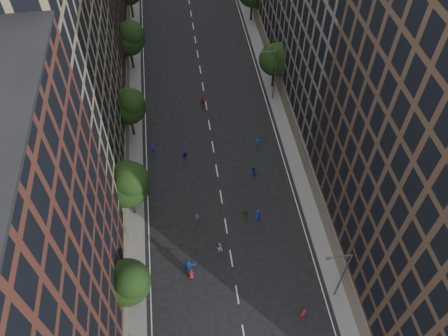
% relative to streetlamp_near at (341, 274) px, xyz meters
% --- Properties ---
extents(ground, '(240.00, 240.00, 0.00)m').
position_rel_streetlamp_near_xyz_m(ground, '(-10.37, 28.00, -5.17)').
color(ground, black).
rests_on(ground, ground).
extents(sidewalk_left, '(4.00, 105.00, 0.15)m').
position_rel_streetlamp_near_xyz_m(sidewalk_left, '(-22.37, 35.50, -5.09)').
color(sidewalk_left, slate).
rests_on(sidewalk_left, ground).
extents(sidewalk_right, '(4.00, 105.00, 0.15)m').
position_rel_streetlamp_near_xyz_m(sidewalk_right, '(1.63, 35.50, -5.09)').
color(sidewalk_right, slate).
rests_on(sidewalk_right, ground).
extents(bldg_left_a, '(14.00, 22.00, 30.00)m').
position_rel_streetlamp_near_xyz_m(bldg_left_a, '(-29.37, -1.00, 9.83)').
color(bldg_left_a, '#51281F').
rests_on(bldg_left_a, ground).
extents(bldg_left_b, '(14.00, 26.00, 34.00)m').
position_rel_streetlamp_near_xyz_m(bldg_left_b, '(-29.37, 23.00, 11.83)').
color(bldg_left_b, '#887759').
rests_on(bldg_left_b, ground).
extents(bldg_right_b, '(14.00, 28.00, 33.00)m').
position_rel_streetlamp_near_xyz_m(bldg_right_b, '(8.63, 32.00, 11.33)').
color(bldg_right_b, '#676055').
rests_on(bldg_right_b, ground).
extents(tree_left_1, '(4.80, 4.80, 8.21)m').
position_rel_streetlamp_near_xyz_m(tree_left_1, '(-21.39, 1.86, 0.38)').
color(tree_left_1, black).
rests_on(tree_left_1, ground).
extents(tree_left_2, '(5.60, 5.60, 9.45)m').
position_rel_streetlamp_near_xyz_m(tree_left_2, '(-21.36, 13.83, 1.19)').
color(tree_left_2, black).
rests_on(tree_left_2, ground).
extents(tree_left_3, '(5.00, 5.00, 8.58)m').
position_rel_streetlamp_near_xyz_m(tree_left_3, '(-21.38, 27.85, 0.65)').
color(tree_left_3, black).
rests_on(tree_left_3, ground).
extents(tree_left_4, '(5.40, 5.40, 9.08)m').
position_rel_streetlamp_near_xyz_m(tree_left_4, '(-21.37, 43.84, 0.93)').
color(tree_left_4, black).
rests_on(tree_left_4, ground).
extents(tree_right_a, '(5.00, 5.00, 8.39)m').
position_rel_streetlamp_near_xyz_m(tree_right_a, '(1.02, 35.85, 0.46)').
color(tree_right_a, black).
rests_on(tree_right_a, ground).
extents(streetlamp_near, '(2.64, 0.22, 9.06)m').
position_rel_streetlamp_near_xyz_m(streetlamp_near, '(0.00, 0.00, 0.00)').
color(streetlamp_near, '#595B60').
rests_on(streetlamp_near, ground).
extents(streetlamp_far, '(2.64, 0.22, 9.06)m').
position_rel_streetlamp_near_xyz_m(streetlamp_far, '(0.00, 33.00, 0.00)').
color(streetlamp_far, '#595B60').
rests_on(streetlamp_far, ground).
extents(skater_6, '(0.78, 0.55, 1.51)m').
position_rel_streetlamp_near_xyz_m(skater_6, '(-15.21, 4.22, -4.41)').
color(skater_6, maroon).
rests_on(skater_6, ground).
extents(skater_7, '(0.79, 0.63, 1.91)m').
position_rel_streetlamp_near_xyz_m(skater_7, '(-3.91, -1.98, -4.21)').
color(skater_7, '#AC1C35').
rests_on(skater_7, ground).
extents(skater_8, '(0.87, 0.71, 1.66)m').
position_rel_streetlamp_near_xyz_m(skater_8, '(-11.62, 7.11, -4.34)').
color(skater_8, silver).
rests_on(skater_8, ground).
extents(skater_9, '(1.11, 0.87, 1.50)m').
position_rel_streetlamp_near_xyz_m(skater_9, '(-13.84, 11.61, -4.42)').
color(skater_9, '#434247').
rests_on(skater_9, ground).
extents(skater_10, '(0.99, 0.53, 1.61)m').
position_rel_streetlamp_near_xyz_m(skater_10, '(-7.81, 11.42, -4.36)').
color(skater_10, '#1B5C1D').
rests_on(skater_10, ground).
extents(skater_11, '(1.85, 0.85, 1.93)m').
position_rel_streetlamp_near_xyz_m(skater_11, '(-15.42, 5.17, -4.21)').
color(skater_11, '#154CAF').
rests_on(skater_11, ground).
extents(skater_12, '(0.94, 0.76, 1.67)m').
position_rel_streetlamp_near_xyz_m(skater_12, '(-6.30, 11.07, -4.34)').
color(skater_12, '#142AA3').
rests_on(skater_12, ground).
extents(skater_13, '(0.74, 0.63, 1.72)m').
position_rel_streetlamp_near_xyz_m(skater_13, '(-18.87, 23.94, -4.31)').
color(skater_13, '#1626B3').
rests_on(skater_13, ground).
extents(skater_14, '(1.00, 0.85, 1.81)m').
position_rel_streetlamp_near_xyz_m(skater_14, '(-5.70, 17.87, -4.27)').
color(skater_14, navy).
rests_on(skater_14, ground).
extents(skater_15, '(1.03, 0.63, 1.56)m').
position_rel_streetlamp_near_xyz_m(skater_15, '(-4.22, 23.06, -4.39)').
color(skater_15, '#11438F').
rests_on(skater_15, ground).
extents(skater_16, '(0.91, 0.41, 1.53)m').
position_rel_streetlamp_near_xyz_m(skater_16, '(-14.47, 22.09, -4.40)').
color(skater_16, '#181296').
rests_on(skater_16, ground).
extents(skater_17, '(1.50, 0.59, 1.58)m').
position_rel_streetlamp_near_xyz_m(skater_17, '(-10.85, 32.89, -4.38)').
color(skater_17, '#A92A1C').
rests_on(skater_17, ground).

